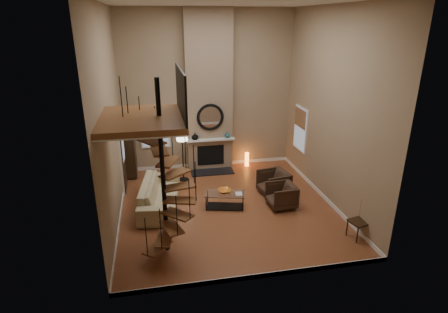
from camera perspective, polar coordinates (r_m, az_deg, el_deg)
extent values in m
cube|color=#A25B34|center=(10.74, 0.42, -7.78)|extent=(6.00, 6.50, 0.01)
cube|color=#9C8464|center=(12.87, -2.50, 10.04)|extent=(6.00, 0.02, 5.50)
cube|color=#9C8464|center=(6.73, 6.03, 0.09)|extent=(6.00, 0.02, 5.50)
cube|color=#9C8464|center=(9.62, -17.42, 5.51)|extent=(0.02, 6.50, 5.50)
cube|color=#9C8464|center=(10.74, 16.47, 7.12)|extent=(0.02, 6.50, 5.50)
cube|color=silver|center=(9.47, 0.51, 22.99)|extent=(6.00, 6.50, 0.01)
cube|color=white|center=(13.61, -2.32, -1.18)|extent=(6.00, 0.02, 0.12)
cube|color=white|center=(8.07, 5.27, -18.08)|extent=(6.00, 0.02, 0.12)
cube|color=white|center=(10.59, -15.83, -8.66)|extent=(0.02, 6.50, 0.12)
cube|color=white|center=(11.62, 15.10, -5.88)|extent=(0.02, 6.50, 0.12)
cube|color=#8B735A|center=(12.69, -2.36, 9.89)|extent=(1.60, 0.38, 5.50)
cube|color=black|center=(13.01, -1.85, -2.41)|extent=(1.50, 0.60, 0.04)
cube|color=black|center=(13.08, -2.09, 0.21)|extent=(0.95, 0.02, 0.72)
cube|color=white|center=(12.81, -2.06, 2.61)|extent=(1.70, 0.18, 0.06)
torus|color=black|center=(12.65, -2.15, 6.14)|extent=(0.94, 0.10, 0.94)
cylinder|color=white|center=(12.66, -2.16, 6.15)|extent=(0.80, 0.01, 0.80)
imported|color=black|center=(12.73, -4.55, 3.17)|extent=(0.24, 0.24, 0.25)
imported|color=#1B585E|center=(12.91, 0.53, 3.39)|extent=(0.20, 0.20, 0.21)
cube|color=white|center=(12.97, -10.75, 4.56)|extent=(1.02, 0.04, 1.52)
cube|color=#8C9EB2|center=(12.95, -10.75, 4.53)|extent=(0.90, 0.01, 1.40)
cube|color=#9B6C45|center=(12.88, -10.81, 5.41)|extent=(0.90, 0.01, 0.98)
cube|color=white|center=(12.76, 11.85, 4.22)|extent=(0.04, 1.02, 1.52)
cube|color=#8C9EB2|center=(12.75, 11.75, 4.22)|extent=(0.01, 0.90, 1.40)
cube|color=#9B6C45|center=(12.65, 11.81, 5.89)|extent=(0.01, 0.90, 0.63)
cube|color=white|center=(11.82, -15.63, -0.23)|extent=(0.06, 1.05, 2.16)
cube|color=black|center=(11.83, -15.45, -0.34)|extent=(0.05, 0.90, 2.05)
cube|color=#8C9EB2|center=(11.69, -15.50, 1.62)|extent=(0.01, 0.60, 0.90)
cube|color=brown|center=(7.71, -12.68, 5.70)|extent=(1.70, 2.20, 0.12)
cube|color=white|center=(7.73, -12.64, 5.17)|extent=(1.70, 2.20, 0.03)
cube|color=black|center=(7.61, -6.73, 9.97)|extent=(0.04, 2.20, 0.94)
cylinder|color=black|center=(8.07, -9.56, -2.18)|extent=(0.10, 0.10, 4.02)
cube|color=brown|center=(8.65, -10.30, -13.76)|extent=(0.71, 0.78, 0.04)
cylinder|color=black|center=(8.16, -12.05, -12.24)|extent=(0.02, 0.02, 0.94)
cube|color=brown|center=(8.45, -9.30, -12.50)|extent=(0.46, 0.77, 0.04)
cylinder|color=black|center=(7.90, -9.84, -11.05)|extent=(0.02, 0.02, 0.94)
cube|color=brown|center=(8.32, -8.19, -10.86)|extent=(0.55, 0.79, 0.04)
cylinder|color=black|center=(7.79, -7.38, -9.14)|extent=(0.02, 0.02, 0.94)
cube|color=brown|center=(8.28, -7.29, -8.92)|extent=(0.75, 0.74, 0.04)
cylinder|color=black|center=(7.85, -5.41, -6.67)|extent=(0.02, 0.02, 0.94)
cube|color=brown|center=(8.29, -6.84, -6.80)|extent=(0.79, 0.53, 0.04)
cylinder|color=black|center=(8.02, -4.46, -3.95)|extent=(0.02, 0.02, 0.94)
cube|color=brown|center=(8.33, -6.98, -4.67)|extent=(0.77, 0.48, 0.04)
cylinder|color=black|center=(8.24, -4.72, -1.31)|extent=(0.02, 0.02, 0.94)
cube|color=brown|center=(8.37, -7.66, -2.65)|extent=(0.77, 0.72, 0.04)
cylinder|color=black|center=(8.43, -6.05, 1.03)|extent=(0.02, 0.02, 0.94)
cube|color=brown|center=(8.36, -8.75, -0.80)|extent=(0.58, 0.79, 0.04)
cylinder|color=black|center=(8.53, -8.13, 3.01)|extent=(0.02, 0.02, 0.94)
cube|color=brown|center=(8.29, -10.05, 0.85)|extent=(0.41, 0.75, 0.04)
cylinder|color=black|center=(8.49, -10.57, 4.62)|extent=(0.02, 0.02, 0.94)
cube|color=brown|center=(8.15, -11.30, 2.36)|extent=(0.68, 0.79, 0.04)
cylinder|color=black|center=(8.31, -12.93, 5.97)|extent=(0.02, 0.02, 0.94)
cube|color=brown|center=(7.95, -12.25, 3.79)|extent=(0.80, 0.64, 0.04)
cylinder|color=black|center=(8.01, -14.78, 7.19)|extent=(0.02, 0.02, 0.94)
cube|color=brown|center=(7.72, -12.72, 5.27)|extent=(0.72, 0.34, 0.04)
cylinder|color=black|center=(7.64, -15.72, 8.47)|extent=(0.02, 0.02, 0.94)
cube|color=black|center=(12.81, -14.51, 1.00)|extent=(0.38, 0.80, 1.79)
imported|color=tan|center=(10.73, -10.04, -5.74)|extent=(1.32, 2.64, 0.74)
imported|color=#3A271A|center=(11.47, 8.09, -4.07)|extent=(0.99, 0.97, 0.77)
imported|color=#3A271A|center=(10.70, 9.30, -6.01)|extent=(0.81, 0.79, 0.70)
cube|color=silver|center=(10.48, 0.14, -5.79)|extent=(1.24, 0.83, 0.02)
cube|color=black|center=(10.67, 0.14, -7.79)|extent=(1.13, 0.71, 0.01)
cylinder|color=black|center=(10.42, -2.80, -7.34)|extent=(0.03, 0.03, 0.42)
cylinder|color=black|center=(10.38, 2.98, -7.47)|extent=(0.03, 0.03, 0.42)
cylinder|color=black|center=(10.81, -2.58, -6.25)|extent=(0.03, 0.03, 0.42)
cylinder|color=black|center=(10.77, 2.97, -6.37)|extent=(0.03, 0.03, 0.42)
imported|color=orange|center=(10.50, 0.09, -5.39)|extent=(0.37, 0.37, 0.09)
imported|color=gray|center=(10.41, 2.20, -5.86)|extent=(0.23, 0.28, 0.03)
cylinder|color=black|center=(12.50, -6.29, -3.55)|extent=(0.33, 0.33, 0.03)
cylinder|color=black|center=(12.20, -6.43, -0.18)|extent=(0.04, 0.04, 1.43)
cylinder|color=#F2E5C6|center=(11.96, -6.57, 3.18)|extent=(0.37, 0.37, 0.30)
cylinder|color=orange|center=(13.53, 3.58, -0.46)|extent=(0.15, 0.15, 0.52)
cube|color=black|center=(9.68, 20.31, -9.56)|extent=(0.50, 0.50, 0.05)
cube|color=black|center=(9.70, 21.39, -7.92)|extent=(0.12, 0.40, 0.49)
cylinder|color=black|center=(9.58, 20.07, -11.48)|extent=(0.04, 0.04, 0.40)
cylinder|color=black|center=(9.81, 21.64, -10.91)|extent=(0.04, 0.04, 0.40)
cylinder|color=black|center=(9.79, 18.64, -10.53)|extent=(0.04, 0.04, 0.40)
cylinder|color=black|center=(10.02, 20.20, -10.00)|extent=(0.04, 0.04, 0.40)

